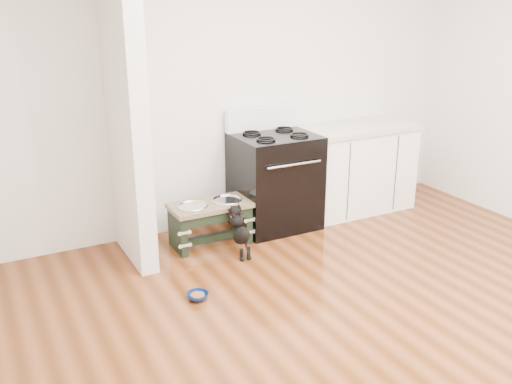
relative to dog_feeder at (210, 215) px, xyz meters
name	(u,v)px	position (x,y,z in m)	size (l,w,h in m)	color
ground	(402,341)	(0.49, -2.03, -0.28)	(5.00, 5.00, 0.00)	#4E250D
room_shell	(425,98)	(0.49, -2.03, 1.34)	(5.00, 5.00, 5.00)	silver
partition_wall	(125,104)	(-0.68, 0.07, 1.07)	(0.15, 0.80, 2.70)	silver
oven_range	(275,179)	(0.74, 0.13, 0.20)	(0.76, 0.69, 1.14)	black
cabinet_run	(355,168)	(1.72, 0.15, 0.17)	(1.24, 0.64, 0.91)	white
dog_feeder	(210,215)	(0.00, 0.00, 0.00)	(0.72, 0.39, 0.41)	black
puppy	(239,230)	(0.13, -0.33, -0.04)	(0.13, 0.37, 0.44)	black
floor_bowl	(198,296)	(-0.49, -0.88, -0.26)	(0.18, 0.18, 0.05)	navy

